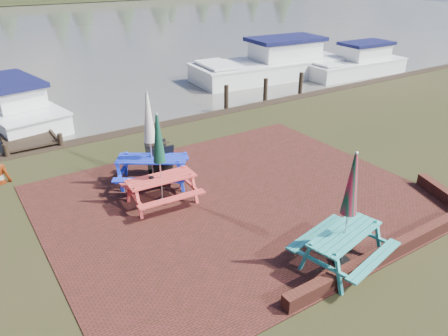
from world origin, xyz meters
name	(u,v)px	position (x,y,z in m)	size (l,w,h in m)	color
ground	(261,218)	(0.00, 0.00, 0.00)	(120.00, 120.00, 0.00)	black
paving	(236,200)	(0.00, 1.00, 0.01)	(9.00, 7.50, 0.02)	#371811
brick_wall	(411,233)	(2.15, -2.42, 0.15)	(6.21, 1.79, 0.30)	#4C1E16
water	(2,29)	(0.00, 37.00, 0.00)	(120.00, 60.00, 0.02)	#4C4841
picnic_table_teal	(346,228)	(0.29, -2.20, 0.83)	(1.98, 1.84, 2.37)	teal
picnic_table_red	(161,174)	(-1.59, 1.88, 0.80)	(1.72, 1.55, 2.28)	#CC3A34
picnic_table_blue	(151,154)	(-1.35, 2.93, 0.87)	(2.37, 2.31, 2.48)	#1A2FC6
chalkboard	(160,160)	(-0.99, 3.22, 0.50)	(0.62, 0.60, 0.97)	black
jetty	(10,112)	(-3.50, 11.28, 0.11)	(1.76, 9.08, 1.00)	black
boat_jetty	(8,107)	(-3.55, 11.10, 0.37)	(3.36, 6.85, 1.90)	silver
boat_near	(272,65)	(9.15, 10.94, 0.46)	(8.39, 3.52, 2.21)	silver
boat_far	(356,64)	(13.37, 9.01, 0.36)	(6.00, 2.36, 1.84)	silver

